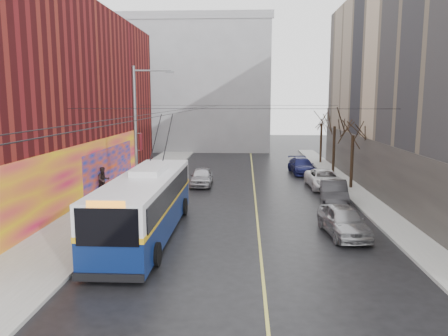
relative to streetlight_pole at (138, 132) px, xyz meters
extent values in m
plane|color=black|center=(6.14, -10.00, -4.85)|extent=(140.00, 140.00, 0.00)
cube|color=gray|center=(-1.86, 2.00, -4.77)|extent=(4.00, 60.00, 0.15)
cube|color=gray|center=(15.14, 2.00, -4.77)|extent=(2.00, 60.00, 0.15)
cube|color=#BFB74C|center=(7.64, 4.00, -4.84)|extent=(0.12, 50.00, 0.01)
cube|color=#551113|center=(-9.86, 4.00, 2.15)|extent=(12.00, 36.00, 14.00)
cube|color=#D30451|center=(-3.82, 0.00, -2.85)|extent=(0.08, 28.00, 4.00)
cube|color=#052BA5|center=(-3.78, 6.00, -3.25)|extent=(0.06, 12.00, 3.20)
cube|color=#4C4742|center=(16.11, 4.00, -2.85)|extent=(0.06, 36.00, 4.00)
cube|color=gray|center=(0.14, 35.00, 4.15)|extent=(20.00, 12.00, 18.00)
cube|color=gray|center=(0.14, 29.10, 12.65)|extent=(20.50, 0.40, 1.00)
cylinder|color=slate|center=(-0.16, 0.00, -0.35)|extent=(0.20, 0.20, 9.00)
cube|color=#5D0D14|center=(0.19, 0.00, -0.65)|extent=(0.04, 0.60, 1.10)
cylinder|color=slate|center=(1.04, 0.00, 3.85)|extent=(2.40, 0.10, 0.10)
cube|color=slate|center=(2.14, 0.00, 3.75)|extent=(0.50, 0.22, 0.12)
cylinder|color=black|center=(2.34, 5.00, 1.35)|extent=(0.02, 60.00, 0.02)
cylinder|color=black|center=(3.34, 5.00, 1.35)|extent=(0.02, 60.00, 0.02)
cylinder|color=black|center=(6.14, -4.00, 1.55)|extent=(18.00, 0.02, 0.02)
cylinder|color=black|center=(6.14, 12.00, 1.55)|extent=(18.00, 0.02, 0.02)
cylinder|color=black|center=(15.14, 6.00, -2.75)|extent=(0.24, 0.24, 4.20)
cylinder|color=black|center=(15.14, 13.00, -2.61)|extent=(0.24, 0.24, 4.48)
cylinder|color=black|center=(15.14, 20.00, -2.66)|extent=(0.24, 0.24, 4.37)
cube|color=black|center=(1.28, -10.07, -4.84)|extent=(2.41, 2.83, 0.01)
ellipsoid|color=slate|center=(4.81, -0.54, 2.97)|extent=(0.44, 0.20, 0.12)
ellipsoid|color=slate|center=(5.30, -0.93, 3.38)|extent=(0.44, 0.20, 0.12)
ellipsoid|color=slate|center=(1.17, 1.84, 0.89)|extent=(0.44, 0.20, 0.12)
cube|color=#091947|center=(1.91, -6.46, -3.87)|extent=(2.70, 12.35, 1.54)
cube|color=silver|center=(1.91, -6.46, -2.43)|extent=(2.70, 12.35, 1.34)
cube|color=gold|center=(1.91, -6.46, -3.10)|extent=(2.74, 12.39, 0.23)
cube|color=black|center=(1.89, -12.64, -2.58)|extent=(2.37, 0.05, 1.44)
cube|color=black|center=(1.92, -0.28, -2.58)|extent=(2.37, 0.05, 1.23)
cube|color=black|center=(0.55, -6.46, -2.53)|extent=(0.07, 11.31, 1.03)
cube|color=black|center=(3.26, -6.46, -2.53)|extent=(0.07, 11.31, 1.03)
cube|color=silver|center=(1.91, -5.43, -1.61)|extent=(1.45, 3.09, 0.31)
cube|color=black|center=(1.89, -12.68, -4.49)|extent=(2.67, 0.13, 0.31)
cylinder|color=black|center=(0.56, -10.57, -4.33)|extent=(0.31, 1.03, 1.03)
cylinder|color=black|center=(3.23, -10.58, -4.33)|extent=(0.31, 1.03, 1.03)
cylinder|color=black|center=(0.58, -2.34, -4.33)|extent=(0.31, 1.03, 1.03)
cylinder|color=black|center=(3.25, -2.35, -4.33)|extent=(0.31, 1.03, 1.03)
cylinder|color=black|center=(1.56, -1.83, -0.12)|extent=(0.07, 3.57, 2.53)
cylinder|color=black|center=(2.28, -1.83, -0.12)|extent=(0.07, 3.57, 2.53)
imported|color=#A0A1A4|center=(11.94, -5.92, -4.07)|extent=(2.29, 4.71, 1.55)
imported|color=#29282B|center=(12.79, 0.85, -4.06)|extent=(2.23, 4.92, 1.57)
imported|color=white|center=(13.14, 6.34, -4.12)|extent=(2.66, 5.34, 1.45)
imported|color=#171B52|center=(12.25, 13.21, -4.12)|extent=(2.45, 5.15, 1.45)
imported|color=#B6B7BC|center=(3.38, 7.00, -4.13)|extent=(1.72, 4.24, 1.44)
imported|color=black|center=(-0.92, -0.96, -3.90)|extent=(0.54, 0.67, 1.60)
imported|color=black|center=(-3.36, 2.91, -3.73)|extent=(1.19, 1.16, 1.93)
camera|label=1|loc=(6.91, -27.76, 2.00)|focal=35.00mm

